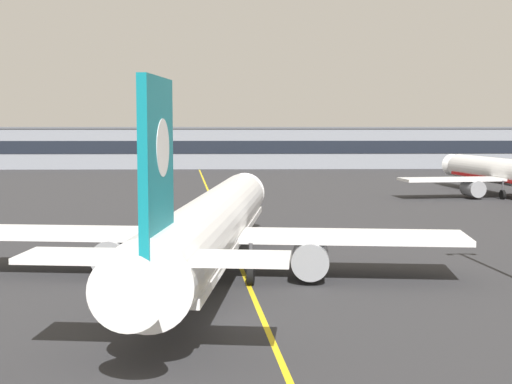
{
  "coord_description": "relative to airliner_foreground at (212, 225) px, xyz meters",
  "views": [
    {
      "loc": [
        1.02,
        -34.8,
        9.7
      ],
      "look_at": [
        2.21,
        8.4,
        5.63
      ],
      "focal_mm": 50.1,
      "sensor_mm": 36.0,
      "label": 1
    }
  ],
  "objects": [
    {
      "name": "taxiway_centreline",
      "position": [
        0.5,
        20.02,
        -3.37
      ],
      "size": [
        14.34,
        179.47,
        0.01
      ],
      "primitive_type": "cube",
      "rotation": [
        0.0,
        0.0,
        0.08
      ],
      "color": "yellow",
      "rests_on": "ground"
    },
    {
      "name": "ground_plane",
      "position": [
        0.5,
        -9.98,
        -3.37
      ],
      "size": [
        400.0,
        400.0,
        0.0
      ],
      "primitive_type": "plane",
      "color": "#2D2D30"
    },
    {
      "name": "terminal_building",
      "position": [
        1.52,
        117.57,
        1.27
      ],
      "size": [
        169.07,
        12.4,
        9.26
      ],
      "color": "gray",
      "rests_on": "ground"
    },
    {
      "name": "airliner_foreground",
      "position": [
        0.0,
        0.0,
        0.0
      ],
      "size": [
        32.33,
        41.5,
        11.65
      ],
      "color": "white",
      "rests_on": "ground"
    }
  ]
}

